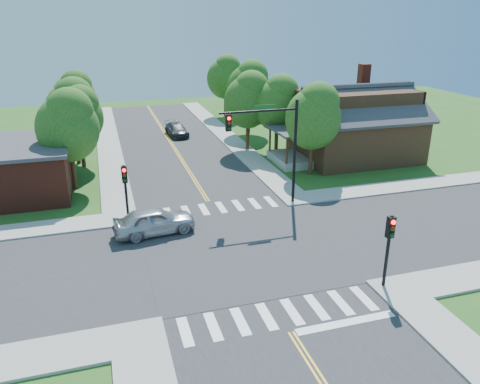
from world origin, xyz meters
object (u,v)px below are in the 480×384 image
object	(u,v)px
signal_mast_ne	(272,137)
signal_pole_nw	(125,183)
car_silver	(154,221)
signal_pole_se	(389,238)
house_ne	(355,121)
car_dgrey	(177,130)

from	to	relation	value
signal_mast_ne	signal_pole_nw	size ratio (longest dim) A/B	1.89
car_silver	signal_pole_se	bearing A→B (deg)	-139.78
house_ne	signal_pole_se	bearing A→B (deg)	-115.58
car_silver	car_dgrey	bearing A→B (deg)	-19.61
signal_pole_nw	car_dgrey	distance (m)	22.30
signal_pole_se	car_silver	size ratio (longest dim) A/B	0.76
signal_mast_ne	signal_pole_se	size ratio (longest dim) A/B	1.89
signal_pole_nw	house_ne	bearing A→B (deg)	22.69
house_ne	car_dgrey	xyz separation A→B (m)	(-14.03, 12.52, -2.68)
signal_mast_ne	house_ne	xyz separation A→B (m)	(11.19, 8.65, -1.52)
signal_mast_ne	car_silver	size ratio (longest dim) A/B	1.44
car_silver	car_dgrey	size ratio (longest dim) A/B	1.08
signal_pole_nw	signal_pole_se	bearing A→B (deg)	-45.00
signal_pole_se	signal_mast_ne	bearing A→B (deg)	98.56
signal_pole_se	car_silver	xyz separation A→B (m)	(-9.80, 9.12, -1.84)
house_ne	car_dgrey	size ratio (longest dim) A/B	2.82
signal_mast_ne	car_dgrey	world-z (taller)	signal_mast_ne
signal_pole_nw	car_dgrey	size ratio (longest dim) A/B	0.82
signal_mast_ne	signal_pole_nw	bearing A→B (deg)	-179.93
car_dgrey	signal_pole_nw	bearing A→B (deg)	-112.85
car_silver	house_ne	bearing A→B (deg)	-67.76
signal_mast_ne	signal_pole_se	world-z (taller)	signal_mast_ne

